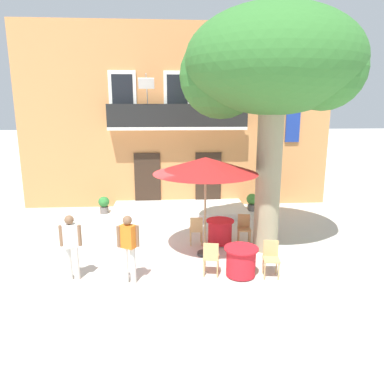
{
  "coord_description": "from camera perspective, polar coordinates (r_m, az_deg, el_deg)",
  "views": [
    {
      "loc": [
        0.33,
        -10.26,
        4.18
      ],
      "look_at": [
        1.21,
        1.96,
        1.3
      ],
      "focal_mm": 33.9,
      "sensor_mm": 36.0,
      "label": 1
    }
  ],
  "objects": [
    {
      "name": "entrance_step_platform",
      "position": [
        14.64,
        -2.01,
        -2.86
      ],
      "size": [
        5.33,
        2.4,
        0.25
      ],
      "primitive_type": "cube",
      "color": "silver",
      "rests_on": "ground"
    },
    {
      "name": "ground_planter_right",
      "position": [
        15.17,
        9.42,
        -1.43
      ],
      "size": [
        0.46,
        0.46,
        0.7
      ],
      "color": "slate",
      "rests_on": "ground"
    },
    {
      "name": "cafe_chair_near_tree_1",
      "position": [
        9.45,
        12.31,
        -9.8
      ],
      "size": [
        0.45,
        0.45,
        0.91
      ],
      "color": "tan",
      "rests_on": "ground"
    },
    {
      "name": "ground_plane",
      "position": [
        11.08,
        -5.61,
        -8.99
      ],
      "size": [
        120.0,
        120.0,
        0.0
      ],
      "primitive_type": "plane",
      "color": "beige"
    },
    {
      "name": "cafe_chair_middle_0",
      "position": [
        11.49,
        8.17,
        -5.44
      ],
      "size": [
        0.44,
        0.44,
        0.91
      ],
      "color": "tan",
      "rests_on": "ground"
    },
    {
      "name": "plane_tree",
      "position": [
        10.57,
        12.27,
        18.61
      ],
      "size": [
        4.92,
        4.32,
        6.83
      ],
      "color": "gray",
      "rests_on": "ground"
    },
    {
      "name": "pedestrian_mid_plaza",
      "position": [
        9.35,
        -18.5,
        -7.75
      ],
      "size": [
        0.53,
        0.36,
        1.66
      ],
      "color": "silver",
      "rests_on": "ground"
    },
    {
      "name": "ground_planter_left",
      "position": [
        14.95,
        -13.68,
        -1.86
      ],
      "size": [
        0.44,
        0.44,
        0.69
      ],
      "color": "slate",
      "rests_on": "ground"
    },
    {
      "name": "cafe_table_middle",
      "position": [
        11.4,
        4.42,
        -6.21
      ],
      "size": [
        0.86,
        0.86,
        0.76
      ],
      "color": "red",
      "rests_on": "ground"
    },
    {
      "name": "cafe_umbrella",
      "position": [
        9.95,
        2.15,
        4.15
      ],
      "size": [
        2.9,
        2.9,
        2.85
      ],
      "color": "#997A56",
      "rests_on": "ground"
    },
    {
      "name": "building_facade",
      "position": [
        17.26,
        -2.51,
        11.78
      ],
      "size": [
        13.0,
        5.09,
        7.5
      ],
      "color": "#CC844C",
      "rests_on": "ground"
    },
    {
      "name": "pedestrian_near_entrance",
      "position": [
        8.84,
        -9.98,
        -8.29
      ],
      "size": [
        0.53,
        0.36,
        1.71
      ],
      "color": "silver",
      "rests_on": "ground"
    },
    {
      "name": "cafe_chair_middle_1",
      "position": [
        11.21,
        0.66,
        -5.78
      ],
      "size": [
        0.4,
        0.4,
        0.91
      ],
      "color": "tan",
      "rests_on": "ground"
    },
    {
      "name": "cafe_table_near_tree",
      "position": [
        9.36,
        7.7,
        -10.76
      ],
      "size": [
        0.86,
        0.86,
        0.76
      ],
      "color": "red",
      "rests_on": "ground"
    },
    {
      "name": "cafe_chair_near_tree_0",
      "position": [
        9.25,
        3.02,
        -10.04
      ],
      "size": [
        0.47,
        0.47,
        0.91
      ],
      "color": "tan",
      "rests_on": "ground"
    }
  ]
}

